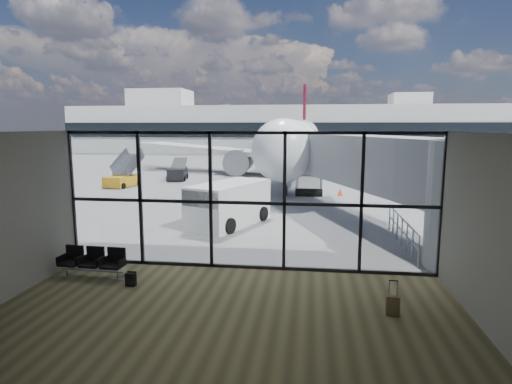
% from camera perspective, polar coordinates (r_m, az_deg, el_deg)
% --- Properties ---
extents(ground, '(220.00, 220.00, 0.00)m').
position_cam_1_polar(ground, '(53.64, 5.23, 3.79)').
color(ground, slate).
rests_on(ground, ground).
extents(lounge_shell, '(12.02, 8.01, 4.51)m').
position_cam_1_polar(lounge_shell, '(9.06, -5.73, -4.00)').
color(lounge_shell, brown).
rests_on(lounge_shell, ground).
extents(glass_curtain_wall, '(12.10, 0.12, 4.50)m').
position_cam_1_polar(glass_curtain_wall, '(13.76, -1.18, -1.26)').
color(glass_curtain_wall, white).
rests_on(glass_curtain_wall, ground).
extents(jet_bridge, '(8.00, 16.50, 4.33)m').
position_cam_1_polar(jet_bridge, '(20.76, 15.36, 3.26)').
color(jet_bridge, gray).
rests_on(jet_bridge, ground).
extents(apron_railing, '(0.06, 5.46, 1.11)m').
position_cam_1_polar(apron_railing, '(17.72, 18.90, -4.51)').
color(apron_railing, gray).
rests_on(apron_railing, ground).
extents(far_terminal, '(80.00, 12.20, 11.00)m').
position_cam_1_polar(far_terminal, '(75.42, 5.49, 8.43)').
color(far_terminal, '#BBBBB6').
rests_on(far_terminal, ground).
extents(tree_0, '(4.95, 4.95, 7.12)m').
position_cam_1_polar(tree_0, '(97.49, -21.66, 8.18)').
color(tree_0, '#382619').
rests_on(tree_0, ground).
extents(tree_1, '(5.61, 5.61, 8.07)m').
position_cam_1_polar(tree_1, '(94.75, -18.47, 8.72)').
color(tree_1, '#382619').
rests_on(tree_1, ground).
extents(tree_2, '(6.27, 6.27, 9.03)m').
position_cam_1_polar(tree_2, '(92.31, -15.09, 9.27)').
color(tree_2, '#382619').
rests_on(tree_2, ground).
extents(tree_3, '(4.95, 4.95, 7.12)m').
position_cam_1_polar(tree_3, '(90.20, -11.49, 8.62)').
color(tree_3, '#382619').
rests_on(tree_3, ground).
extents(tree_4, '(5.61, 5.61, 8.07)m').
position_cam_1_polar(tree_4, '(88.45, -7.78, 9.12)').
color(tree_4, '#382619').
rests_on(tree_4, ground).
extents(tree_5, '(6.27, 6.27, 9.03)m').
position_cam_1_polar(tree_5, '(87.09, -3.92, 9.59)').
color(tree_5, '#382619').
rests_on(tree_5, ground).
extents(seating_row, '(2.10, 0.68, 0.93)m').
position_cam_1_polar(seating_row, '(14.37, -20.87, -8.52)').
color(seating_row, gray).
rests_on(seating_row, ground).
extents(backpack, '(0.29, 0.27, 0.43)m').
position_cam_1_polar(backpack, '(13.29, -16.38, -11.11)').
color(backpack, black).
rests_on(backpack, ground).
extents(suitcase, '(0.34, 0.27, 0.88)m').
position_cam_1_polar(suitcase, '(11.42, 17.76, -14.21)').
color(suitcase, brown).
rests_on(suitcase, ground).
extents(airliner, '(34.15, 39.51, 10.18)m').
position_cam_1_polar(airliner, '(43.51, 5.59, 6.72)').
color(airliner, white).
rests_on(airliner, ground).
extents(service_van, '(3.59, 5.01, 2.00)m').
position_cam_1_polar(service_van, '(20.21, -3.80, -1.55)').
color(service_van, white).
rests_on(service_van, ground).
extents(belt_loader, '(2.00, 4.08, 1.80)m').
position_cam_1_polar(belt_loader, '(37.80, -10.39, 2.51)').
color(belt_loader, black).
rests_on(belt_loader, ground).
extents(mobile_stairs, '(2.23, 3.54, 2.33)m').
position_cam_1_polar(mobile_stairs, '(34.70, -17.33, 1.63)').
color(mobile_stairs, orange).
rests_on(mobile_stairs, ground).
extents(traffic_cone_a, '(0.46, 0.46, 0.66)m').
position_cam_1_polar(traffic_cone_a, '(28.58, -3.16, 0.06)').
color(traffic_cone_a, '#FF350D').
rests_on(traffic_cone_a, ground).
extents(traffic_cone_b, '(0.44, 0.44, 0.63)m').
position_cam_1_polar(traffic_cone_b, '(27.39, 0.38, -0.34)').
color(traffic_cone_b, orange).
rests_on(traffic_cone_b, ground).
extents(traffic_cone_c, '(0.37, 0.37, 0.52)m').
position_cam_1_polar(traffic_cone_c, '(29.39, 11.17, 0.02)').
color(traffic_cone_c, '#F2440C').
rests_on(traffic_cone_c, ground).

